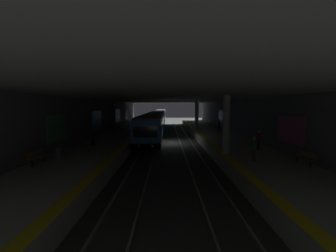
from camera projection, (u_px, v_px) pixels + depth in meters
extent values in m
plane|color=#383A38|center=(169.00, 143.00, 27.70)|extent=(120.00, 120.00, 0.00)
cube|color=gray|center=(191.00, 142.00, 27.70)|extent=(60.00, 0.09, 0.16)
cube|color=gray|center=(180.00, 142.00, 27.70)|extent=(60.00, 0.09, 0.16)
cube|color=gray|center=(157.00, 142.00, 27.69)|extent=(60.00, 0.09, 0.16)
cube|color=gray|center=(146.00, 142.00, 27.68)|extent=(60.00, 0.09, 0.16)
cube|color=#B7B2A8|center=(219.00, 139.00, 27.67)|extent=(60.00, 5.30, 1.05)
cube|color=yellow|center=(201.00, 135.00, 27.62)|extent=(60.00, 0.60, 0.01)
cube|color=#B7B2A8|center=(118.00, 139.00, 27.63)|extent=(60.00, 5.30, 1.05)
cube|color=yellow|center=(136.00, 135.00, 27.59)|extent=(60.00, 0.60, 0.01)
cube|color=slate|center=(242.00, 121.00, 27.47)|extent=(60.00, 0.50, 5.60)
cube|color=#BF4C8C|center=(290.00, 130.00, 16.30)|extent=(3.57, 0.06, 2.07)
cube|color=#BF4C8C|center=(221.00, 117.00, 36.92)|extent=(3.55, 0.06, 2.20)
cube|color=slate|center=(95.00, 121.00, 27.40)|extent=(60.00, 0.50, 5.60)
cube|color=#4CA566|center=(57.00, 128.00, 17.43)|extent=(2.96, 0.06, 2.18)
cube|color=#338CCC|center=(97.00, 120.00, 27.35)|extent=(3.39, 0.06, 2.36)
cube|color=#338CCC|center=(118.00, 116.00, 38.81)|extent=(3.53, 0.06, 2.52)
cube|color=#BF4C8C|center=(127.00, 114.00, 47.51)|extent=(3.02, 0.06, 2.08)
cube|color=beige|center=(169.00, 98.00, 27.16)|extent=(60.00, 19.40, 0.40)
cylinder|color=gray|center=(226.00, 125.00, 16.45)|extent=(0.56, 0.56, 4.55)
cylinder|color=gray|center=(197.00, 115.00, 32.88)|extent=(0.56, 0.56, 4.55)
cube|color=#19569E|center=(152.00, 126.00, 28.68)|extent=(17.94, 2.80, 2.70)
cube|color=black|center=(152.00, 134.00, 28.77)|extent=(17.94, 2.82, 0.56)
cube|color=black|center=(152.00, 124.00, 28.64)|extent=(16.51, 2.83, 0.90)
cube|color=#47474C|center=(152.00, 115.00, 28.54)|extent=(17.58, 2.58, 0.24)
cube|color=black|center=(149.00, 144.00, 23.90)|extent=(2.20, 1.64, 0.76)
cube|color=black|center=(154.00, 133.00, 33.73)|extent=(2.20, 1.64, 0.76)
cube|color=black|center=(145.00, 132.00, 19.69)|extent=(0.04, 2.24, 1.10)
cylinder|color=silver|center=(153.00, 146.00, 19.82)|extent=(0.04, 0.24, 0.24)
cylinder|color=silver|center=(139.00, 146.00, 19.81)|extent=(0.04, 0.24, 0.24)
cube|color=#19569E|center=(158.00, 118.00, 47.14)|extent=(17.94, 2.80, 2.70)
cube|color=black|center=(158.00, 123.00, 47.24)|extent=(17.94, 2.82, 0.56)
cube|color=black|center=(158.00, 117.00, 47.11)|extent=(16.51, 2.83, 0.90)
cube|color=#47474C|center=(158.00, 112.00, 47.00)|extent=(17.58, 2.58, 0.24)
cube|color=black|center=(157.00, 127.00, 42.37)|extent=(2.20, 1.64, 0.76)
cube|color=black|center=(159.00, 123.00, 52.19)|extent=(2.20, 1.64, 0.76)
cube|color=#19569E|center=(161.00, 115.00, 65.60)|extent=(17.94, 2.80, 2.70)
cube|color=black|center=(161.00, 118.00, 65.70)|extent=(17.94, 2.82, 0.56)
cube|color=black|center=(161.00, 114.00, 65.57)|extent=(16.51, 2.83, 0.90)
cube|color=#47474C|center=(161.00, 110.00, 65.47)|extent=(17.58, 2.58, 0.24)
cube|color=black|center=(160.00, 121.00, 60.83)|extent=(2.20, 1.64, 0.76)
cube|color=black|center=(161.00, 119.00, 70.66)|extent=(2.20, 1.64, 0.76)
cylinder|color=#262628|center=(310.00, 164.00, 12.88)|extent=(0.08, 0.08, 0.42)
cylinder|color=#262628|center=(297.00, 159.00, 14.24)|extent=(0.08, 0.08, 0.42)
cube|color=olive|center=(304.00, 158.00, 13.54)|extent=(1.70, 0.44, 0.08)
cube|color=olive|center=(307.00, 154.00, 13.52)|extent=(1.70, 0.06, 0.40)
cylinder|color=#262628|center=(226.00, 130.00, 31.38)|extent=(0.08, 0.08, 0.42)
cylinder|color=#262628|center=(224.00, 129.00, 32.74)|extent=(0.08, 0.08, 0.42)
cube|color=olive|center=(225.00, 128.00, 32.04)|extent=(1.70, 0.44, 0.08)
cube|color=olive|center=(226.00, 127.00, 32.02)|extent=(1.70, 0.06, 0.40)
cylinder|color=#262628|center=(211.00, 124.00, 42.03)|extent=(0.08, 0.08, 0.42)
cylinder|color=#262628|center=(210.00, 123.00, 43.38)|extent=(0.08, 0.08, 0.42)
cube|color=olive|center=(210.00, 122.00, 42.68)|extent=(1.70, 0.44, 0.08)
cube|color=olive|center=(212.00, 121.00, 42.67)|extent=(1.70, 0.06, 0.40)
cylinder|color=#262628|center=(32.00, 164.00, 13.05)|extent=(0.08, 0.08, 0.42)
cylinder|color=#262628|center=(45.00, 158.00, 14.40)|extent=(0.08, 0.08, 0.42)
cube|color=olive|center=(38.00, 157.00, 13.70)|extent=(1.70, 0.44, 0.08)
cube|color=olive|center=(35.00, 154.00, 13.68)|extent=(1.70, 0.06, 0.40)
cylinder|color=#262628|center=(76.00, 145.00, 19.42)|extent=(0.08, 0.08, 0.42)
cylinder|color=#262628|center=(82.00, 142.00, 20.77)|extent=(0.08, 0.08, 0.42)
cube|color=olive|center=(79.00, 141.00, 20.07)|extent=(1.70, 0.44, 0.08)
cube|color=olive|center=(77.00, 139.00, 20.05)|extent=(1.70, 0.06, 0.40)
cylinder|color=#262628|center=(114.00, 129.00, 33.15)|extent=(0.08, 0.08, 0.42)
cylinder|color=#262628|center=(116.00, 128.00, 34.50)|extent=(0.08, 0.08, 0.42)
cube|color=olive|center=(115.00, 127.00, 33.80)|extent=(1.70, 0.44, 0.08)
cube|color=olive|center=(114.00, 125.00, 33.78)|extent=(1.70, 0.06, 0.40)
cylinder|color=black|center=(219.00, 127.00, 33.25)|extent=(0.16, 0.16, 0.81)
cylinder|color=black|center=(219.00, 127.00, 33.45)|extent=(0.16, 0.16, 0.81)
cube|color=#333338|center=(219.00, 123.00, 33.28)|extent=(0.36, 0.22, 0.57)
cylinder|color=#333338|center=(220.00, 123.00, 33.04)|extent=(0.10, 0.10, 0.54)
cylinder|color=#333338|center=(219.00, 123.00, 33.54)|extent=(0.10, 0.10, 0.54)
sphere|color=tan|center=(219.00, 120.00, 33.25)|extent=(0.22, 0.22, 0.22)
cylinder|color=#303030|center=(259.00, 145.00, 17.93)|extent=(0.16, 0.16, 0.86)
cylinder|color=#303030|center=(258.00, 145.00, 18.13)|extent=(0.16, 0.16, 0.86)
cube|color=maroon|center=(259.00, 137.00, 17.97)|extent=(0.36, 0.22, 0.61)
cylinder|color=maroon|center=(260.00, 138.00, 17.72)|extent=(0.10, 0.10, 0.58)
cylinder|color=maroon|center=(257.00, 137.00, 18.22)|extent=(0.10, 0.10, 0.58)
sphere|color=tan|center=(259.00, 132.00, 17.93)|extent=(0.23, 0.23, 0.23)
cylinder|color=#3A3A3A|center=(254.00, 155.00, 14.31)|extent=(0.16, 0.16, 0.85)
cylinder|color=#3A3A3A|center=(253.00, 155.00, 14.51)|extent=(0.16, 0.16, 0.85)
cube|color=#2D754C|center=(254.00, 144.00, 14.35)|extent=(0.36, 0.22, 0.60)
cylinder|color=#2D754C|center=(256.00, 146.00, 14.10)|extent=(0.10, 0.10, 0.57)
cylinder|color=#2D754C|center=(253.00, 144.00, 14.60)|extent=(0.10, 0.10, 0.57)
sphere|color=tan|center=(254.00, 138.00, 14.31)|extent=(0.23, 0.23, 0.23)
cube|color=black|center=(93.00, 142.00, 20.34)|extent=(0.35, 0.23, 0.60)
cylinder|color=#333333|center=(93.00, 137.00, 20.30)|extent=(0.02, 0.02, 0.30)
cube|color=maroon|center=(130.00, 131.00, 30.33)|extent=(0.30, 0.20, 0.40)
cylinder|color=#595B5E|center=(59.00, 153.00, 15.01)|extent=(0.44, 0.44, 0.85)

